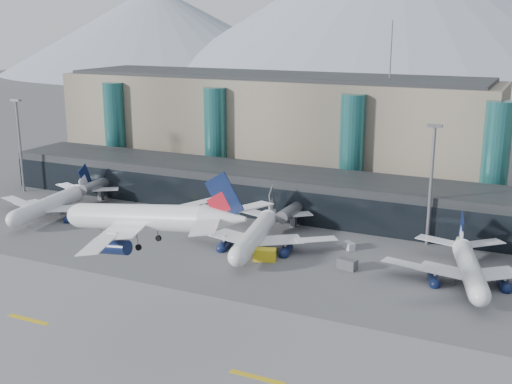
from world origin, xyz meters
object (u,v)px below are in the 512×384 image
lightmast_left (20,140)px  veh_h (265,255)px  jet_parked_left (58,197)px  veh_b (168,212)px  hero_jet (157,212)px  veh_f (49,199)px  lightmast_mid (431,178)px  veh_c (347,264)px  jet_parked_mid (259,226)px  jet_parked_right (468,258)px  veh_g (349,246)px  veh_a (105,216)px

lightmast_left → veh_h: (82.95, -20.24, -13.22)m
lightmast_left → jet_parked_left: (23.70, -12.59, -10.17)m
veh_b → veh_h: bearing=-116.4°
hero_jet → veh_b: 66.95m
lightmast_left → jet_parked_left: size_ratio=0.74×
veh_f → hero_jet: bearing=-149.7°
lightmast_mid → veh_c: size_ratio=7.05×
lightmast_left → hero_jet: size_ratio=0.77×
veh_f → veh_c: bearing=-121.0°
lightmast_mid → veh_h: bearing=-139.3°
veh_b → veh_c: veh_c is taller
jet_parked_mid → jet_parked_right: size_ratio=1.08×
lightmast_mid → veh_f: (-95.44, -8.94, -13.39)m
veh_g → veh_a: bearing=-132.6°
jet_parked_left → veh_a: 13.76m
veh_b → jet_parked_left: bearing=113.3°
lightmast_mid → veh_g: 21.90m
jet_parked_left → veh_c: jet_parked_left is taller
jet_parked_right → veh_b: 72.24m
veh_a → veh_c: bearing=-35.3°
veh_b → veh_f: bearing=97.1°
jet_parked_left → veh_h: 59.82m
hero_jet → jet_parked_left: bearing=147.6°
hero_jet → jet_parked_right: size_ratio=1.01×
jet_parked_right → veh_b: size_ratio=12.90×
jet_parked_mid → veh_a: (-41.07, 1.11, -3.48)m
jet_parked_right → veh_c: bearing=88.3°
lightmast_mid → veh_a: bearing=-168.8°
jet_parked_left → veh_a: (13.27, 1.10, -3.46)m
jet_parked_right → veh_f: jet_parked_right is taller
lightmast_mid → veh_h: lightmast_mid is taller
veh_f → jet_parked_left: bearing=-149.2°
veh_c → hero_jet: bearing=-100.1°
lightmast_mid → lightmast_left: bearing=-178.4°
veh_c → veh_g: veh_c is taller
veh_f → veh_g: size_ratio=1.44×
lightmast_left → hero_jet: bearing=-34.4°
veh_b → veh_g: 47.45m
jet_parked_left → veh_b: bearing=-74.6°
jet_parked_mid → veh_a: jet_parked_mid is taller
lightmast_left → jet_parked_mid: 79.70m
veh_g → lightmast_mid: bearing=78.2°
jet_parked_mid → lightmast_left: bearing=69.9°
veh_b → lightmast_left: bearing=88.4°
veh_a → jet_parked_left: bearing=155.1°
veh_f → jet_parked_right: bearing=-116.8°
veh_f → lightmast_mid: bearing=-107.8°
lightmast_left → veh_c: bearing=-10.1°
lightmast_left → veh_h: 86.40m
veh_c → veh_h: 16.31m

